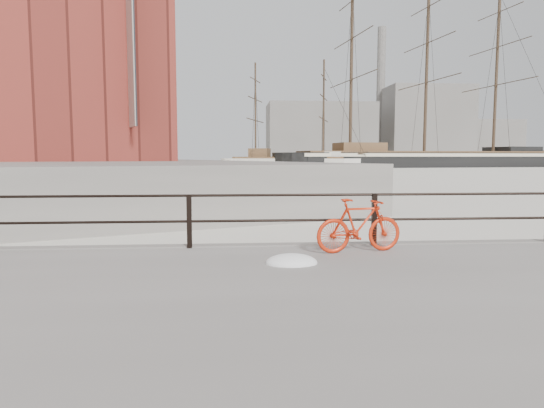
# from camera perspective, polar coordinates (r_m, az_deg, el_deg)

# --- Properties ---
(ground) EXTENTS (400.00, 400.00, 0.00)m
(ground) POSITION_cam_1_polar(r_m,az_deg,el_deg) (11.21, 29.13, -5.64)
(ground) COLOR white
(ground) RESTS_ON ground
(far_quay) EXTENTS (78.44, 148.07, 1.80)m
(far_quay) POSITION_cam_1_polar(r_m,az_deg,el_deg) (87.94, -27.10, 4.26)
(far_quay) COLOR gray
(far_quay) RESTS_ON ground
(bicycle) EXTENTS (1.61, 0.52, 0.96)m
(bicycle) POSITION_cam_1_polar(r_m,az_deg,el_deg) (8.74, 10.23, -2.49)
(bicycle) COLOR red
(bicycle) RESTS_ON promenade
(barque_black) EXTENTS (68.88, 31.54, 37.10)m
(barque_black) POSITION_cam_1_polar(r_m,az_deg,el_deg) (97.24, 17.42, 4.16)
(barque_black) COLOR black
(barque_black) RESTS_ON ground
(schooner_mid) EXTENTS (29.30, 19.07, 19.66)m
(schooner_mid) POSITION_cam_1_polar(r_m,az_deg,el_deg) (87.18, 1.99, 4.27)
(schooner_mid) COLOR beige
(schooner_mid) RESTS_ON ground
(schooner_left) EXTENTS (26.02, 14.11, 18.85)m
(schooner_left) POSITION_cam_1_polar(r_m,az_deg,el_deg) (81.65, -23.25, 3.73)
(schooner_left) COLOR beige
(schooner_left) RESTS_ON ground
(workboat_near) EXTENTS (11.43, 5.16, 7.00)m
(workboat_near) POSITION_cam_1_polar(r_m,az_deg,el_deg) (46.03, -23.33, 2.61)
(workboat_near) COLOR black
(workboat_near) RESTS_ON ground
(workboat_far) EXTENTS (11.36, 3.93, 7.00)m
(workboat_far) POSITION_cam_1_polar(r_m,az_deg,el_deg) (55.75, -27.29, 2.89)
(workboat_far) COLOR black
(workboat_far) RESTS_ON ground
(apartment_cream) EXTENTS (24.16, 21.40, 21.20)m
(apartment_cream) POSITION_cam_1_polar(r_m,az_deg,el_deg) (78.66, -29.06, 12.49)
(apartment_cream) COLOR beige
(apartment_cream) RESTS_ON far_quay
(apartment_grey) EXTENTS (26.02, 22.15, 23.20)m
(apartment_grey) POSITION_cam_1_polar(r_m,az_deg,el_deg) (100.61, -28.51, 11.43)
(apartment_grey) COLOR #A6A6A1
(apartment_grey) RESTS_ON far_quay
(apartment_brick) EXTENTS (27.87, 22.90, 21.20)m
(apartment_brick) POSITION_cam_1_polar(r_m,az_deg,el_deg) (123.39, -28.11, 9.78)
(apartment_brick) COLOR brown
(apartment_brick) RESTS_ON far_quay
(industrial_west) EXTENTS (32.00, 18.00, 18.00)m
(industrial_west) POSITION_cam_1_polar(r_m,az_deg,el_deg) (151.59, 5.61, 8.22)
(industrial_west) COLOR gray
(industrial_west) RESTS_ON ground
(industrial_mid) EXTENTS (26.00, 20.00, 24.00)m
(industrial_mid) POSITION_cam_1_polar(r_m,az_deg,el_deg) (166.13, 17.44, 8.80)
(industrial_mid) COLOR gray
(industrial_mid) RESTS_ON ground
(industrial_east) EXTENTS (20.00, 16.00, 14.00)m
(industrial_east) POSITION_cam_1_polar(r_m,az_deg,el_deg) (180.10, 23.65, 6.73)
(industrial_east) COLOR gray
(industrial_east) RESTS_ON ground
(smokestack) EXTENTS (2.80, 2.80, 44.00)m
(smokestack) POSITION_cam_1_polar(r_m,az_deg,el_deg) (167.47, 12.66, 12.33)
(smokestack) COLOR gray
(smokestack) RESTS_ON ground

